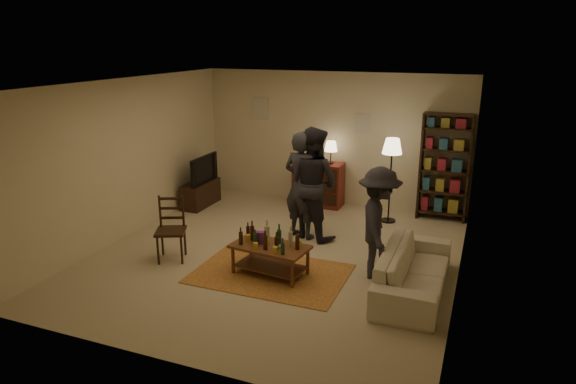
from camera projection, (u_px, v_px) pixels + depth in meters
The scene contains 13 objects.
floor at pixel (276, 256), 8.17m from camera, with size 6.00×6.00×0.00m, color #C6B793.
room_shell at pixel (303, 115), 10.53m from camera, with size 6.00×6.00×6.00m.
rug at pixel (270, 274), 7.53m from camera, with size 2.20×1.50×0.01m, color #9C4022.
coffee_table at pixel (270, 248), 7.43m from camera, with size 1.17×0.73×0.79m.
dining_chair at pixel (171, 226), 7.94m from camera, with size 0.58×0.58×1.02m.
tv_stand at pixel (200, 187), 10.53m from camera, with size 0.40×1.00×1.06m.
dresser at pixel (319, 183), 10.52m from camera, with size 1.00×0.50×1.36m.
bookshelf at pixel (444, 166), 9.56m from camera, with size 0.90×0.34×2.02m.
floor_lamp at pixel (392, 152), 9.32m from camera, with size 0.36×0.36×1.59m.
sofa at pixel (414, 270), 6.95m from camera, with size 2.08×0.81×0.61m, color beige.
person_left at pixel (302, 185), 8.70m from camera, with size 0.68×0.44×1.86m, color #282931.
person_right at pixel (313, 183), 8.71m from camera, with size 0.94×0.73×1.93m, color #222229.
person_by_sofa at pixel (378, 223), 7.25m from camera, with size 1.05×0.60×1.62m, color #26252D.
Camera 1 is at (2.95, -6.94, 3.32)m, focal length 32.00 mm.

